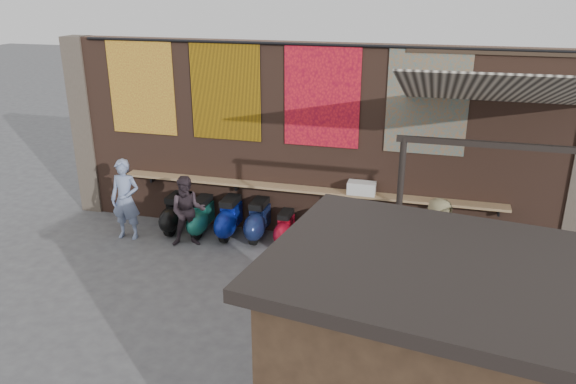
% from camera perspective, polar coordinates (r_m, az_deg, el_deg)
% --- Properties ---
extents(ground, '(70.00, 70.00, 0.00)m').
position_cam_1_polar(ground, '(9.95, -1.66, -10.20)').
color(ground, '#474749').
rests_on(ground, ground).
extents(brick_wall, '(10.00, 0.40, 4.00)m').
position_cam_1_polar(brick_wall, '(11.58, 2.12, 5.07)').
color(brick_wall, brown).
rests_on(brick_wall, ground).
extents(pier_left, '(0.50, 0.50, 4.00)m').
position_cam_1_polar(pier_left, '(13.69, -19.72, 6.30)').
color(pier_left, '#4C4238').
rests_on(pier_left, ground).
extents(eating_counter, '(8.00, 0.32, 0.05)m').
position_cam_1_polar(eating_counter, '(11.51, 1.64, 0.28)').
color(eating_counter, '#9E7A51').
rests_on(eating_counter, brick_wall).
extents(shelf_box, '(0.55, 0.27, 0.25)m').
position_cam_1_polar(shelf_box, '(11.23, 7.48, 0.40)').
color(shelf_box, white).
rests_on(shelf_box, eating_counter).
extents(tapestry_redgold, '(1.50, 0.02, 2.00)m').
position_cam_1_polar(tapestry_redgold, '(12.46, -14.66, 10.25)').
color(tapestry_redgold, '#A03317').
rests_on(tapestry_redgold, brick_wall).
extents(tapestry_sun, '(1.50, 0.02, 2.00)m').
position_cam_1_polar(tapestry_sun, '(11.65, -6.37, 10.10)').
color(tapestry_sun, orange).
rests_on(tapestry_sun, brick_wall).
extents(tapestry_orange, '(1.50, 0.02, 2.00)m').
position_cam_1_polar(tapestry_orange, '(11.08, 3.45, 9.66)').
color(tapestry_orange, red).
rests_on(tapestry_orange, brick_wall).
extents(tapestry_multi, '(1.50, 0.02, 2.00)m').
position_cam_1_polar(tapestry_multi, '(10.86, 13.96, 8.87)').
color(tapestry_multi, '#236F83').
rests_on(tapestry_multi, brick_wall).
extents(hang_rail, '(9.50, 0.06, 0.06)m').
position_cam_1_polar(hang_rail, '(10.99, 1.97, 14.76)').
color(hang_rail, black).
rests_on(hang_rail, brick_wall).
extents(scooter_stool_0, '(0.38, 0.85, 0.81)m').
position_cam_1_polar(scooter_stool_0, '(12.35, -11.39, -2.16)').
color(scooter_stool_0, black).
rests_on(scooter_stool_0, ground).
extents(scooter_stool_1, '(0.38, 0.84, 0.80)m').
position_cam_1_polar(scooter_stool_1, '(12.11, -8.78, -2.49)').
color(scooter_stool_1, '#196658').
rests_on(scooter_stool_1, ground).
extents(scooter_stool_2, '(0.40, 0.89, 0.85)m').
position_cam_1_polar(scooter_stool_2, '(11.89, -5.97, -2.66)').
color(scooter_stool_2, navy).
rests_on(scooter_stool_2, ground).
extents(scooter_stool_3, '(0.40, 0.88, 0.84)m').
position_cam_1_polar(scooter_stool_3, '(11.74, -3.04, -2.91)').
color(scooter_stool_3, '#141F4B').
rests_on(scooter_stool_3, ground).
extents(scooter_stool_4, '(0.32, 0.72, 0.69)m').
position_cam_1_polar(scooter_stool_4, '(11.54, -0.32, -3.72)').
color(scooter_stool_4, '#A50C21').
rests_on(scooter_stool_4, ground).
extents(scooter_stool_5, '(0.33, 0.73, 0.69)m').
position_cam_1_polar(scooter_stool_5, '(11.46, 2.88, -3.91)').
color(scooter_stool_5, navy).
rests_on(scooter_stool_5, ground).
extents(scooter_stool_6, '(0.36, 0.81, 0.77)m').
position_cam_1_polar(scooter_stool_6, '(11.33, 5.87, -4.08)').
color(scooter_stool_6, black).
rests_on(scooter_stool_6, ground).
extents(scooter_stool_7, '(0.38, 0.84, 0.79)m').
position_cam_1_polar(scooter_stool_7, '(11.20, 8.88, -4.47)').
color(scooter_stool_7, '#944E0D').
rests_on(scooter_stool_7, ground).
extents(diner_left, '(0.65, 0.46, 1.72)m').
position_cam_1_polar(diner_left, '(12.11, -16.18, -0.73)').
color(diner_left, '#7A8AB1').
rests_on(diner_left, ground).
extents(diner_right, '(0.88, 0.79, 1.48)m').
position_cam_1_polar(diner_right, '(11.52, -10.14, -1.95)').
color(diner_right, '#34292F').
rests_on(diner_right, ground).
extents(shopper_navy, '(0.99, 0.79, 1.58)m').
position_cam_1_polar(shopper_navy, '(9.28, 11.01, -7.44)').
color(shopper_navy, black).
rests_on(shopper_navy, ground).
extents(shopper_grey, '(1.01, 0.64, 1.50)m').
position_cam_1_polar(shopper_grey, '(9.15, 22.62, -9.47)').
color(shopper_grey, slate).
rests_on(shopper_grey, ground).
extents(shopper_tan, '(0.91, 0.92, 1.61)m').
position_cam_1_polar(shopper_tan, '(10.25, 14.82, -4.85)').
color(shopper_tan, '#91875C').
rests_on(shopper_tan, ground).
extents(stall_roof, '(3.20, 2.64, 0.12)m').
position_cam_1_polar(stall_roof, '(4.85, 15.49, -7.53)').
color(stall_roof, black).
rests_on(stall_roof, market_stall).
extents(stall_sign, '(1.19, 0.22, 0.50)m').
position_cam_1_polar(stall_sign, '(6.12, 16.30, -10.29)').
color(stall_sign, gold).
rests_on(stall_sign, market_stall).
extents(stall_shelf, '(2.13, 0.42, 0.06)m').
position_cam_1_polar(stall_shelf, '(6.68, 15.41, -17.76)').
color(stall_shelf, '#473321').
rests_on(stall_shelf, market_stall).
extents(awning_canvas, '(3.20, 3.28, 0.97)m').
position_cam_1_polar(awning_canvas, '(9.25, 21.41, 9.62)').
color(awning_canvas, beige).
rests_on(awning_canvas, brick_wall).
extents(awning_ledger, '(3.30, 0.08, 0.12)m').
position_cam_1_polar(awning_ledger, '(10.77, 20.95, 13.19)').
color(awning_ledger, '#33261C').
rests_on(awning_ledger, brick_wall).
extents(awning_header, '(3.00, 0.08, 0.08)m').
position_cam_1_polar(awning_header, '(7.89, 21.90, 4.35)').
color(awning_header, black).
rests_on(awning_header, awning_post_left).
extents(awning_post_left, '(0.09, 0.09, 3.10)m').
position_cam_1_polar(awning_post_left, '(8.37, 10.96, -4.84)').
color(awning_post_left, black).
rests_on(awning_post_left, ground).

